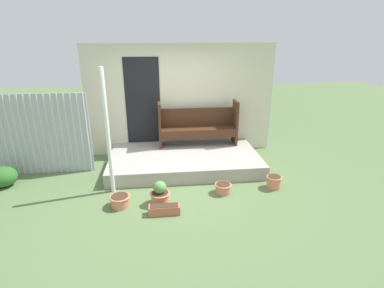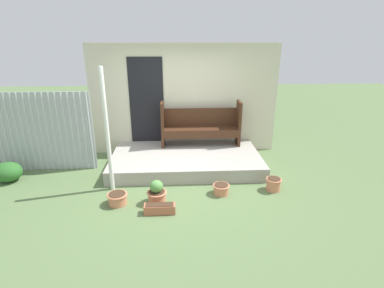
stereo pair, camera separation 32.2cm
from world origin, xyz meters
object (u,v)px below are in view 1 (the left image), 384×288
Objects in this scene: flower_pot_left at (120,200)px; flower_pot_middle at (160,194)px; support_post at (108,134)px; bench at (198,124)px; flower_pot_far_right at (274,181)px; shrub_by_fence at (2,177)px; flower_pot_right at (223,188)px; planter_box_rect at (164,210)px.

flower_pot_left is 0.69m from flower_pot_middle.
support_post is 2.41m from bench.
flower_pot_far_right is 0.54× the size of shrub_by_fence.
bench is at bearing 41.08° from support_post.
support_post is at bearing 171.78° from flower_pot_right.
flower_pot_middle is 0.78× the size of shrub_by_fence.
support_post is 2.39m from shrub_by_fence.
flower_pot_far_right is at bearing -55.22° from bench.
support_post is 3.21m from flower_pot_far_right.
flower_pot_left is at bearing -127.39° from bench.
flower_pot_left is at bearing -173.28° from flower_pot_far_right.
flower_pot_middle is 0.83× the size of planter_box_rect.
shrub_by_fence reaches higher than flower_pot_left.
flower_pot_left is 2.54m from shrub_by_fence.
flower_pot_right is (1.85, 0.25, -0.01)m from flower_pot_left.
flower_pot_far_right is at bearing -7.18° from shrub_by_fence.
flower_pot_right is 1.01m from flower_pot_far_right.
planter_box_rect is 0.93× the size of shrub_by_fence.
flower_pot_left is 0.64× the size of shrub_by_fence.
shrub_by_fence is (-3.08, 1.31, 0.12)m from planter_box_rect.
flower_pot_middle is 0.35m from planter_box_rect.
bench is 4.29× the size of flower_pot_middle.
planter_box_rect is 3.35m from shrub_by_fence.
flower_pot_right is 0.57× the size of shrub_by_fence.
flower_pot_far_right is (1.24, -1.78, -0.66)m from bench.
flower_pot_far_right is at bearing 6.72° from flower_pot_left.
flower_pot_middle is 2.20m from flower_pot_far_right.
shrub_by_fence is (-5.19, 0.65, 0.06)m from flower_pot_far_right.
planter_box_rect is (-1.10, -0.57, -0.03)m from flower_pot_right.
flower_pot_middle is 1.35× the size of flower_pot_right.
flower_pot_far_right is (3.04, -0.21, -1.01)m from support_post.
bench is 3.33× the size of shrub_by_fence.
bench is (1.80, 1.57, -0.35)m from support_post.
support_post reaches higher than bench.
flower_pot_right is at bearing 12.03° from flower_pot_middle.
support_post is 7.64× the size of flower_pot_far_right.
support_post is 4.44× the size of planter_box_rect.
flower_pot_left is 1.19× the size of flower_pot_far_right.
flower_pot_middle reaches higher than planter_box_rect.
bench is at bearing 124.90° from flower_pot_far_right.
flower_pot_left reaches higher than planter_box_rect.
flower_pot_right is at bearing 27.40° from planter_box_rect.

